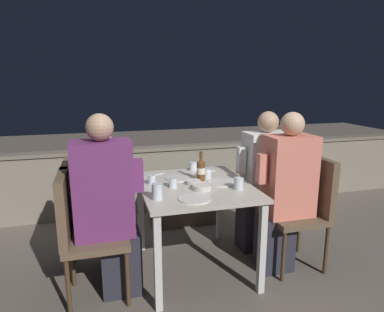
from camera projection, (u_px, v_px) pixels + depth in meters
name	position (u px, v px, depth m)	size (l,w,h in m)	color
ground_plane	(194.00, 268.00, 2.94)	(16.00, 16.00, 0.00)	#665B51
parapet_wall	(163.00, 178.00, 4.19)	(9.00, 0.18, 0.79)	gray
dining_table	(194.00, 195.00, 2.80)	(0.88, 1.01, 0.75)	#BCB2A3
planter_hedge	(183.00, 194.00, 3.83)	(0.73, 0.47, 0.58)	brown
chair_left_near	(80.00, 225.00, 2.43)	(0.46, 0.46, 0.96)	brown
person_purple_stripe	(109.00, 207.00, 2.46)	(0.49, 0.26, 1.36)	#282833
chair_left_far	(83.00, 207.00, 2.78)	(0.46, 0.46, 0.96)	brown
person_blue_shirt	(109.00, 202.00, 2.83)	(0.49, 0.26, 1.19)	#282833
chair_right_near	(306.00, 202.00, 2.89)	(0.46, 0.46, 0.96)	brown
person_coral_top	(285.00, 192.00, 2.82)	(0.48, 0.26, 1.34)	#282833
chair_right_far	(281.00, 188.00, 3.25)	(0.46, 0.46, 0.96)	brown
person_white_polo	(262.00, 181.00, 3.18)	(0.49, 0.26, 1.31)	#282833
beer_bottle	(201.00, 169.00, 2.87)	(0.07, 0.07, 0.25)	brown
plate_0	(195.00, 199.00, 2.43)	(0.23, 0.23, 0.01)	silver
plate_1	(222.00, 183.00, 2.81)	(0.24, 0.24, 0.01)	silver
plate_2	(178.00, 178.00, 2.92)	(0.21, 0.21, 0.01)	silver
bowl_0	(193.00, 182.00, 2.77)	(0.12, 0.12, 0.04)	silver
bowl_1	(202.00, 187.00, 2.64)	(0.15, 0.15, 0.04)	beige
glass_cup_0	(152.00, 180.00, 2.77)	(0.06, 0.06, 0.08)	silver
glass_cup_1	(193.00, 166.00, 3.20)	(0.07, 0.07, 0.08)	silver
glass_cup_2	(157.00, 192.00, 2.42)	(0.08, 0.08, 0.12)	silver
glass_cup_3	(239.00, 184.00, 2.64)	(0.07, 0.07, 0.09)	silver
glass_cup_4	(173.00, 183.00, 2.69)	(0.06, 0.06, 0.08)	silver
glass_cup_5	(207.00, 173.00, 2.95)	(0.08, 0.08, 0.08)	silver
fork_0	(155.00, 175.00, 3.04)	(0.17, 0.08, 0.01)	silver
fork_1	(208.00, 172.00, 3.12)	(0.16, 0.10, 0.01)	silver
potted_plant	(294.00, 189.00, 3.81)	(0.33, 0.33, 0.64)	#B2A899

